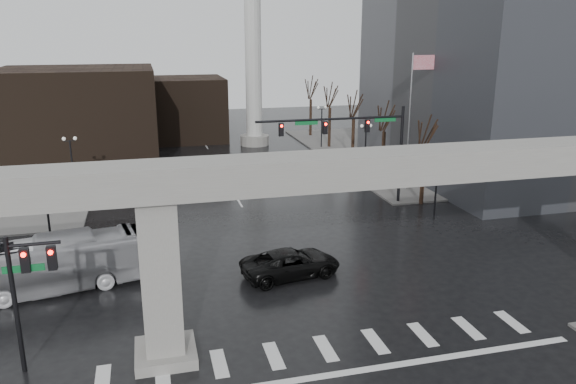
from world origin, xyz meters
The scene contains 22 objects.
ground centered at (0.00, 0.00, 0.00)m, with size 160.00×160.00×0.00m, color black.
sidewalk_ne centered at (26.00, 36.00, 0.07)m, with size 28.00×36.00×0.15m, color #605E5C.
elevated_guideway centered at (1.26, 0.00, 6.88)m, with size 48.00×2.60×8.70m.
building_far_left centered at (-14.00, 42.00, 5.00)m, with size 16.00×14.00×10.00m, color black.
building_far_mid centered at (-2.00, 52.00, 4.00)m, with size 10.00×10.00×8.00m, color black.
smokestack centered at (6.00, 46.00, 13.35)m, with size 3.60×3.60×30.00m.
signal_mast_arm centered at (8.99, 18.80, 5.83)m, with size 12.12×0.43×8.00m.
signal_left_pole centered at (-12.25, 0.50, 4.07)m, with size 2.30×0.30×6.00m.
flagpole_assembly centered at (15.29, 22.00, 7.53)m, with size 2.06×0.12×12.00m.
lamp_right_0 centered at (13.50, 14.00, 3.47)m, with size 1.22×0.32×5.11m.
lamp_right_1 centered at (13.50, 28.00, 3.47)m, with size 1.22×0.32×5.11m.
lamp_right_2 centered at (13.50, 42.00, 3.47)m, with size 1.22×0.32×5.11m.
lamp_left_0 centered at (-13.50, 14.00, 3.47)m, with size 1.22×0.32×5.11m.
lamp_left_1 centered at (-13.50, 28.00, 3.47)m, with size 1.22×0.32×5.11m.
lamp_left_2 centered at (-13.50, 42.00, 3.47)m, with size 1.22×0.32×5.11m.
tree_right_0 centered at (14.53, 18.02, 2.79)m, with size 1.09×1.58×7.50m.
tree_right_1 centered at (14.53, 26.02, 2.85)m, with size 1.09×1.61×7.67m.
tree_right_2 centered at (14.53, 34.02, 2.91)m, with size 1.10×1.63×7.85m.
tree_right_3 centered at (14.53, 42.02, 2.98)m, with size 1.11×1.66×8.02m.
tree_right_4 centered at (14.53, 50.02, 3.04)m, with size 1.12×1.69×8.19m.
pickup_truck centered at (0.46, 6.90, 0.80)m, with size 2.67×5.79×1.61m, color black.
city_bus centered at (-12.94, 8.28, 1.53)m, with size 2.58×11.02×3.07m, color #ACABB0.
Camera 1 is at (-7.20, -22.19, 13.74)m, focal length 35.00 mm.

